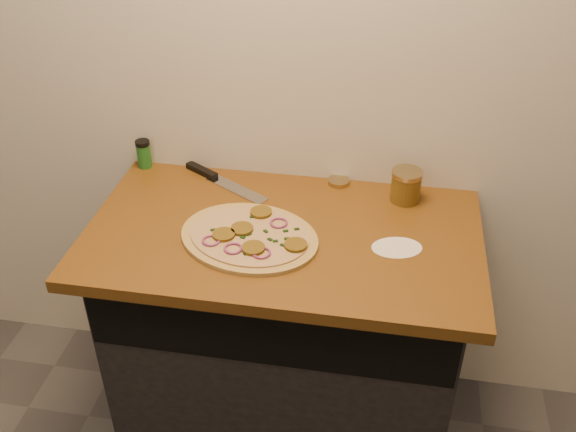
% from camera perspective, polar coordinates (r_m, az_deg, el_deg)
% --- Properties ---
extents(cabinet, '(1.10, 0.60, 0.86)m').
position_cam_1_polar(cabinet, '(2.28, -0.26, -10.47)').
color(cabinet, black).
rests_on(cabinet, ground).
extents(countertop, '(1.20, 0.70, 0.04)m').
position_cam_1_polar(countertop, '(1.97, -0.44, -1.73)').
color(countertop, brown).
rests_on(countertop, cabinet).
extents(pizza, '(0.51, 0.51, 0.03)m').
position_cam_1_polar(pizza, '(1.91, -3.43, -1.84)').
color(pizza, tan).
rests_on(pizza, countertop).
extents(chefs_knife, '(0.33, 0.22, 0.02)m').
position_cam_1_polar(chefs_knife, '(2.21, -6.25, 3.27)').
color(chefs_knife, '#B7BAC1').
rests_on(chefs_knife, countertop).
extents(mason_jar_lid, '(0.08, 0.08, 0.02)m').
position_cam_1_polar(mason_jar_lid, '(2.18, 4.52, 3.07)').
color(mason_jar_lid, tan).
rests_on(mason_jar_lid, countertop).
extents(salsa_jar, '(0.10, 0.10, 0.11)m').
position_cam_1_polar(salsa_jar, '(2.10, 10.44, 2.67)').
color(salsa_jar, maroon).
rests_on(salsa_jar, countertop).
extents(spice_shaker, '(0.05, 0.05, 0.10)m').
position_cam_1_polar(spice_shaker, '(2.31, -12.70, 5.42)').
color(spice_shaker, '#1F6421').
rests_on(spice_shaker, countertop).
extents(flour_spill, '(0.18, 0.18, 0.00)m').
position_cam_1_polar(flour_spill, '(1.91, 9.65, -2.79)').
color(flour_spill, white).
rests_on(flour_spill, countertop).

